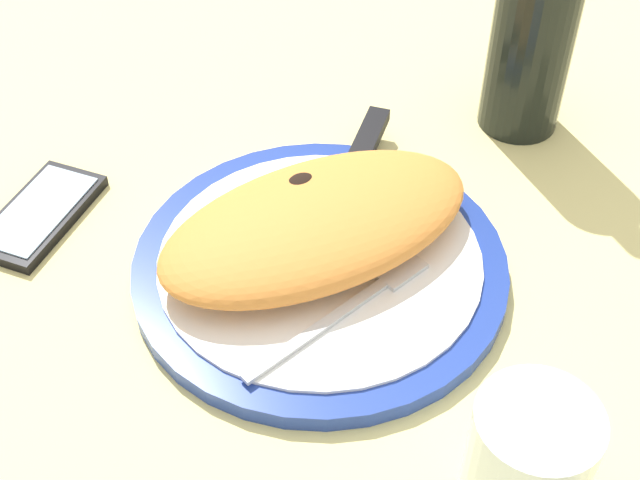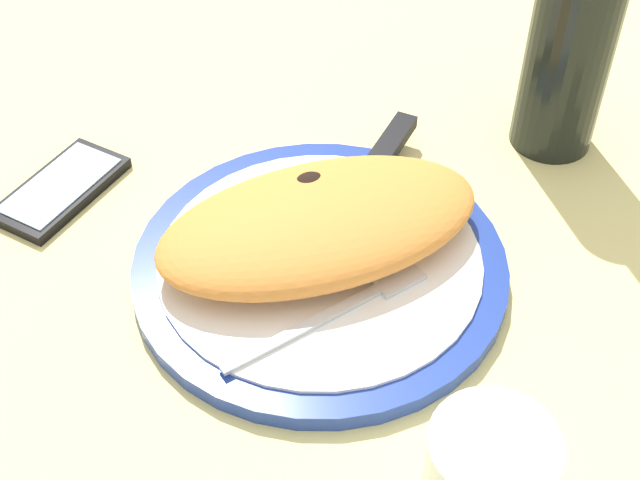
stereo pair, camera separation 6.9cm
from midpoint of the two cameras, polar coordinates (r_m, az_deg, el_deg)
The scene contains 7 objects.
ground_plane at distance 72.60cm, azimuth 2.71°, elevation -3.12°, with size 150.00×150.00×3.00cm, color #E5D684.
plate at distance 70.87cm, azimuth 2.78°, elevation -1.83°, with size 30.41×30.41×1.81cm.
calzone at distance 69.67cm, azimuth 2.81°, elevation 0.94°, with size 28.29×17.20×4.61cm.
fork at distance 66.47cm, azimuth 4.52°, elevation -4.56°, with size 17.95×3.57×0.40cm.
knife at distance 77.82cm, azimuth 6.04°, elevation 4.45°, with size 20.18×15.75×1.20cm.
smartphone at distance 80.60cm, azimuth -14.24°, elevation 3.15°, with size 13.65×11.83×1.16cm.
wine_bottle at distance 82.14cm, azimuth 18.55°, elevation 12.35°, with size 7.68×7.68×27.76cm.
Camera 2 is at (-22.65, -43.54, 52.11)cm, focal length 49.01 mm.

